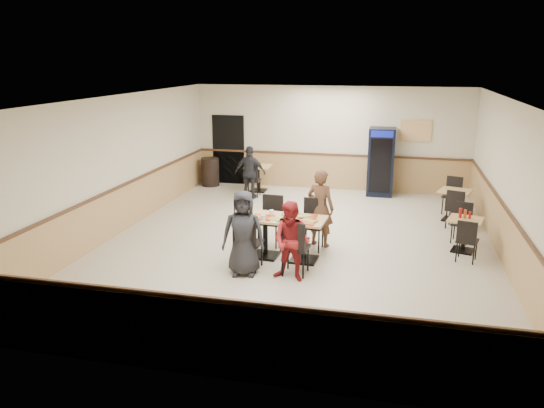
% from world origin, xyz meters
% --- Properties ---
extents(ground, '(10.00, 10.00, 0.00)m').
position_xyz_m(ground, '(0.00, 0.00, 0.00)').
color(ground, beige).
rests_on(ground, ground).
extents(room_shell, '(10.00, 10.00, 10.00)m').
position_xyz_m(room_shell, '(1.78, 2.55, 0.58)').
color(room_shell, silver).
rests_on(room_shell, ground).
extents(main_table, '(1.59, 0.87, 0.83)m').
position_xyz_m(main_table, '(-0.09, -0.91, 0.55)').
color(main_table, black).
rests_on(main_table, ground).
extents(main_chairs, '(1.48, 1.89, 1.05)m').
position_xyz_m(main_chairs, '(-0.15, -0.90, 0.53)').
color(main_chairs, black).
rests_on(main_chairs, ground).
extents(diner_woman_left, '(0.83, 0.61, 1.54)m').
position_xyz_m(diner_woman_left, '(-0.65, -1.81, 0.77)').
color(diner_woman_left, black).
rests_on(diner_woman_left, ground).
extents(diner_woman_right, '(0.77, 0.65, 1.41)m').
position_xyz_m(diner_woman_right, '(0.23, -1.87, 0.71)').
color(diner_woman_right, maroon).
rests_on(diner_woman_right, ground).
extents(diner_man_opposite, '(0.68, 0.54, 1.61)m').
position_xyz_m(diner_man_opposite, '(0.46, 0.00, 0.81)').
color(diner_man_opposite, '#543524').
rests_on(diner_man_opposite, ground).
extents(lone_diner, '(0.86, 0.36, 1.46)m').
position_xyz_m(lone_diner, '(-1.96, 3.34, 0.73)').
color(lone_diner, black).
rests_on(lone_diner, ground).
extents(tabletop_clutter, '(1.37, 0.70, 0.12)m').
position_xyz_m(tabletop_clutter, '(-0.07, -0.98, 0.85)').
color(tabletop_clutter, '#AD240B').
rests_on(tabletop_clutter, main_table).
extents(side_table_near, '(0.78, 0.78, 0.68)m').
position_xyz_m(side_table_near, '(3.31, 0.31, 0.45)').
color(side_table_near, black).
rests_on(side_table_near, ground).
extents(side_table_near_chair_south, '(0.49, 0.49, 0.86)m').
position_xyz_m(side_table_near_chair_south, '(3.31, -0.23, 0.43)').
color(side_table_near_chair_south, black).
rests_on(side_table_near_chair_south, ground).
extents(side_table_near_chair_north, '(0.49, 0.49, 0.86)m').
position_xyz_m(side_table_near_chair_north, '(3.31, 0.86, 0.43)').
color(side_table_near_chair_north, black).
rests_on(side_table_near_chair_north, ground).
extents(side_table_far, '(0.87, 0.87, 0.74)m').
position_xyz_m(side_table_far, '(3.31, 2.47, 0.49)').
color(side_table_far, black).
rests_on(side_table_far, ground).
extents(side_table_far_chair_south, '(0.55, 0.55, 0.94)m').
position_xyz_m(side_table_far_chair_south, '(3.31, 1.88, 0.47)').
color(side_table_far_chair_south, black).
rests_on(side_table_far_chair_south, ground).
extents(side_table_far_chair_north, '(0.55, 0.55, 0.94)m').
position_xyz_m(side_table_far_chair_north, '(3.31, 3.06, 0.47)').
color(side_table_far_chair_north, black).
rests_on(side_table_far_chair_north, ground).
extents(condiment_caddy, '(0.23, 0.06, 0.20)m').
position_xyz_m(condiment_caddy, '(3.28, 0.36, 0.77)').
color(condiment_caddy, '#AB120C').
rests_on(condiment_caddy, side_table_near).
extents(back_table, '(0.73, 0.73, 0.76)m').
position_xyz_m(back_table, '(-1.96, 4.20, 0.50)').
color(back_table, black).
rests_on(back_table, ground).
extents(back_table_chair_lone, '(0.46, 0.46, 0.96)m').
position_xyz_m(back_table_chair_lone, '(-1.96, 3.59, 0.48)').
color(back_table_chair_lone, black).
rests_on(back_table_chair_lone, ground).
extents(pepsi_cooler, '(0.72, 0.73, 1.90)m').
position_xyz_m(pepsi_cooler, '(1.50, 4.59, 0.95)').
color(pepsi_cooler, black).
rests_on(pepsi_cooler, ground).
extents(trash_bin, '(0.54, 0.54, 0.85)m').
position_xyz_m(trash_bin, '(-3.55, 4.55, 0.42)').
color(trash_bin, black).
rests_on(trash_bin, ground).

